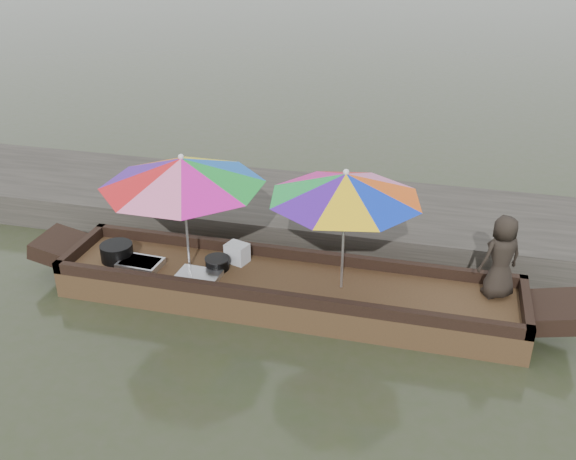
% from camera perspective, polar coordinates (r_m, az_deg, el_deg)
% --- Properties ---
extents(water, '(80.00, 80.00, 0.00)m').
position_cam_1_polar(water, '(8.29, -0.17, -6.49)').
color(water, '#2E371F').
rests_on(water, ground).
extents(dock, '(22.00, 2.20, 0.50)m').
position_cam_1_polar(dock, '(10.05, 2.98, 1.35)').
color(dock, '#2D2B26').
rests_on(dock, ground).
extents(boat_hull, '(5.85, 1.20, 0.35)m').
position_cam_1_polar(boat_hull, '(8.20, -0.17, -5.47)').
color(boat_hull, '#3C2A1A').
rests_on(boat_hull, water).
extents(cooking_pot, '(0.43, 0.43, 0.22)m').
position_cam_1_polar(cooking_pot, '(8.80, -14.97, -1.91)').
color(cooking_pot, black).
rests_on(cooking_pot, boat_hull).
extents(tray_crayfish, '(0.56, 0.41, 0.09)m').
position_cam_1_polar(tray_crayfish, '(8.57, -12.99, -2.97)').
color(tray_crayfish, silver).
rests_on(tray_crayfish, boat_hull).
extents(tray_scallop, '(0.56, 0.40, 0.06)m').
position_cam_1_polar(tray_scallop, '(8.20, -7.97, -4.06)').
color(tray_scallop, silver).
rests_on(tray_scallop, boat_hull).
extents(charcoal_grill, '(0.30, 0.30, 0.14)m').
position_cam_1_polar(charcoal_grill, '(8.36, -6.30, -3.01)').
color(charcoal_grill, black).
rests_on(charcoal_grill, boat_hull).
extents(supply_bag, '(0.33, 0.29, 0.26)m').
position_cam_1_polar(supply_bag, '(8.47, -4.54, -2.05)').
color(supply_bag, silver).
rests_on(supply_bag, boat_hull).
extents(vendor, '(0.62, 0.55, 1.05)m').
position_cam_1_polar(vendor, '(7.94, 18.45, -2.28)').
color(vendor, black).
rests_on(vendor, boat_hull).
extents(umbrella_bow, '(2.70, 2.70, 1.55)m').
position_cam_1_polar(umbrella_bow, '(8.13, -9.11, 1.50)').
color(umbrella_bow, green).
rests_on(umbrella_bow, boat_hull).
extents(umbrella_stern, '(2.16, 2.16, 1.55)m').
position_cam_1_polar(umbrella_stern, '(7.61, 4.97, -0.07)').
color(umbrella_stern, '#FF570C').
rests_on(umbrella_stern, boat_hull).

